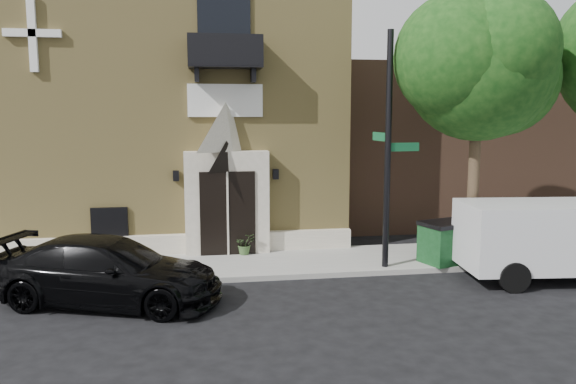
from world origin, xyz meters
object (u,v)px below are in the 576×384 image
Objects in this scene: dumpster at (452,241)px; pedestrian_near at (492,228)px; cargo_van at (566,237)px; black_sedan at (108,271)px; street_sign at (388,150)px; fire_hydrant at (471,247)px.

dumpster is 1.12× the size of pedestrian_near.
cargo_van is 2.58× the size of dumpster.
cargo_van reaches higher than black_sedan.
cargo_van is at bearing 97.87° from pedestrian_near.
fire_hydrant is (2.72, 0.17, -2.91)m from street_sign.
black_sedan is 0.82× the size of street_sign.
pedestrian_near is (1.33, 0.12, 0.32)m from dumpster.
fire_hydrant is at bearing -3.92° from street_sign.
black_sedan is at bearing -175.27° from street_sign.
fire_hydrant is at bearing -22.04° from dumpster.
pedestrian_near reaches higher than dumpster.
black_sedan reaches higher than dumpster.
street_sign is 7.66× the size of fire_hydrant.
pedestrian_near is at bearing -13.17° from dumpster.
cargo_van is at bearing -54.02° from dumpster.
black_sedan reaches higher than fire_hydrant.
cargo_van is 2.58m from fire_hydrant.
black_sedan is at bearing -170.05° from fire_hydrant.
dumpster is 1.37m from pedestrian_near.
pedestrian_near is at bearing 12.20° from fire_hydrant.
street_sign is 3.16× the size of dumpster.
street_sign is 3.53× the size of pedestrian_near.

